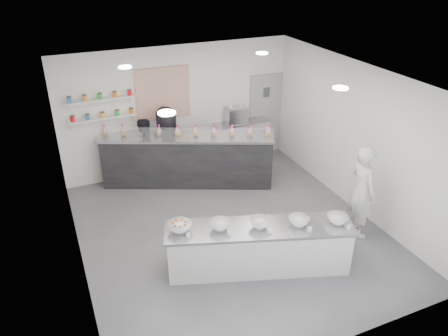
# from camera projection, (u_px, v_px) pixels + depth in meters

# --- Properties ---
(floor) EXTENTS (6.00, 6.00, 0.00)m
(floor) POSITION_uv_depth(u_px,v_px,m) (231.00, 232.00, 8.46)
(floor) COLOR #515156
(floor) RESTS_ON ground
(ceiling) EXTENTS (6.00, 6.00, 0.00)m
(ceiling) POSITION_uv_depth(u_px,v_px,m) (232.00, 80.00, 7.08)
(ceiling) COLOR white
(ceiling) RESTS_ON floor
(back_wall) EXTENTS (5.50, 0.00, 5.50)m
(back_wall) POSITION_uv_depth(u_px,v_px,m) (179.00, 110.00, 10.21)
(back_wall) COLOR white
(back_wall) RESTS_ON floor
(left_wall) EXTENTS (0.00, 6.00, 6.00)m
(left_wall) POSITION_uv_depth(u_px,v_px,m) (70.00, 194.00, 6.80)
(left_wall) COLOR white
(left_wall) RESTS_ON floor
(right_wall) EXTENTS (0.00, 6.00, 6.00)m
(right_wall) POSITION_uv_depth(u_px,v_px,m) (356.00, 138.00, 8.74)
(right_wall) COLOR white
(right_wall) RESTS_ON floor
(back_door) EXTENTS (0.88, 0.04, 2.10)m
(back_door) POSITION_uv_depth(u_px,v_px,m) (265.00, 115.00, 11.21)
(back_door) COLOR #999997
(back_door) RESTS_ON floor
(pattern_panel) EXTENTS (1.25, 0.03, 1.20)m
(pattern_panel) POSITION_uv_depth(u_px,v_px,m) (163.00, 93.00, 9.86)
(pattern_panel) COLOR #B04C31
(pattern_panel) RESTS_ON back_wall
(jar_shelf_lower) EXTENTS (1.45, 0.22, 0.04)m
(jar_shelf_lower) POSITION_uv_depth(u_px,v_px,m) (103.00, 118.00, 9.47)
(jar_shelf_lower) COLOR silver
(jar_shelf_lower) RESTS_ON back_wall
(jar_shelf_upper) EXTENTS (1.45, 0.22, 0.04)m
(jar_shelf_upper) POSITION_uv_depth(u_px,v_px,m) (100.00, 99.00, 9.27)
(jar_shelf_upper) COLOR silver
(jar_shelf_upper) RESTS_ON back_wall
(preserve_jars) EXTENTS (1.45, 0.10, 0.56)m
(preserve_jars) POSITION_uv_depth(u_px,v_px,m) (101.00, 106.00, 9.32)
(preserve_jars) COLOR #FC0A12
(preserve_jars) RESTS_ON jar_shelf_lower
(downlight_0) EXTENTS (0.24, 0.24, 0.02)m
(downlight_0) POSITION_uv_depth(u_px,v_px,m) (167.00, 113.00, 5.78)
(downlight_0) COLOR white
(downlight_0) RESTS_ON ceiling
(downlight_1) EXTENTS (0.24, 0.24, 0.02)m
(downlight_1) POSITION_uv_depth(u_px,v_px,m) (340.00, 88.00, 6.77)
(downlight_1) COLOR white
(downlight_1) RESTS_ON ceiling
(downlight_2) EXTENTS (0.24, 0.24, 0.02)m
(downlight_2) POSITION_uv_depth(u_px,v_px,m) (125.00, 67.00, 7.89)
(downlight_2) COLOR white
(downlight_2) RESTS_ON ceiling
(downlight_3) EXTENTS (0.24, 0.24, 0.02)m
(downlight_3) POSITION_uv_depth(u_px,v_px,m) (262.00, 53.00, 8.88)
(downlight_3) COLOR white
(downlight_3) RESTS_ON ceiling
(prep_counter) EXTENTS (3.17, 1.66, 0.85)m
(prep_counter) POSITION_uv_depth(u_px,v_px,m) (259.00, 248.00, 7.34)
(prep_counter) COLOR silver
(prep_counter) RESTS_ON floor
(back_bar) EXTENTS (3.79, 2.20, 1.19)m
(back_bar) POSITION_uv_depth(u_px,v_px,m) (188.00, 160.00, 9.91)
(back_bar) COLOR black
(back_bar) RESTS_ON floor
(sneeze_guard) EXTENTS (3.47, 1.55, 0.32)m
(sneeze_guard) POSITION_uv_depth(u_px,v_px,m) (185.00, 135.00, 9.26)
(sneeze_guard) COLOR white
(sneeze_guard) RESTS_ON back_bar
(espresso_ledge) EXTENTS (1.40, 0.45, 1.04)m
(espresso_ledge) POSITION_uv_depth(u_px,v_px,m) (242.00, 141.00, 11.03)
(espresso_ledge) COLOR silver
(espresso_ledge) RESTS_ON floor
(espresso_machine) EXTENTS (0.50, 0.34, 0.38)m
(espresso_machine) POSITION_uv_depth(u_px,v_px,m) (236.00, 115.00, 10.64)
(espresso_machine) COLOR #93969E
(espresso_machine) RESTS_ON espresso_ledge
(cup_stacks) EXTENTS (0.24, 0.24, 0.32)m
(cup_stacks) POSITION_uv_depth(u_px,v_px,m) (231.00, 117.00, 10.61)
(cup_stacks) COLOR #B9B286
(cup_stacks) RESTS_ON espresso_ledge
(prep_bowls) EXTENTS (2.94, 1.37, 0.14)m
(prep_bowls) POSITION_uv_depth(u_px,v_px,m) (260.00, 223.00, 7.11)
(prep_bowls) COLOR white
(prep_bowls) RESTS_ON prep_counter
(label_cards) EXTENTS (2.66, 0.04, 0.07)m
(label_cards) POSITION_uv_depth(u_px,v_px,m) (283.00, 239.00, 6.80)
(label_cards) COLOR white
(label_cards) RESTS_ON prep_counter
(cookie_bags) EXTENTS (3.47, 1.65, 0.26)m
(cookie_bags) POSITION_uv_depth(u_px,v_px,m) (186.00, 130.00, 9.57)
(cookie_bags) COLOR pink
(cookie_bags) RESTS_ON back_bar
(woman_prep) EXTENTS (0.49, 0.70, 1.82)m
(woman_prep) POSITION_uv_depth(u_px,v_px,m) (362.00, 192.00, 8.02)
(woman_prep) COLOR silver
(woman_prep) RESTS_ON floor
(staff_left) EXTENTS (0.84, 0.70, 1.56)m
(staff_left) POSITION_uv_depth(u_px,v_px,m) (144.00, 151.00, 9.87)
(staff_left) COLOR black
(staff_left) RESTS_ON floor
(staff_right) EXTENTS (0.97, 0.73, 1.79)m
(staff_right) POSITION_uv_depth(u_px,v_px,m) (168.00, 145.00, 9.91)
(staff_right) COLOR black
(staff_right) RESTS_ON floor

